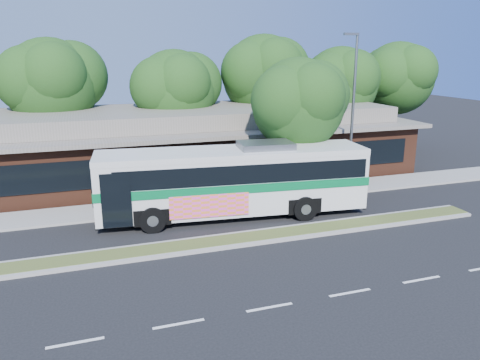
{
  "coord_description": "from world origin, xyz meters",
  "views": [
    {
      "loc": [
        -5.28,
        -17.56,
        8.04
      ],
      "look_at": [
        1.8,
        3.3,
        2.0
      ],
      "focal_mm": 35.0,
      "sensor_mm": 36.0,
      "label": 1
    }
  ],
  "objects": [
    {
      "name": "plaza_building",
      "position": [
        0.0,
        12.99,
        2.13
      ],
      "size": [
        33.2,
        11.2,
        4.45
      ],
      "color": "#502819",
      "rests_on": "ground"
    },
    {
      "name": "sidewalk_tree",
      "position": [
        6.37,
        5.91,
        5.39
      ],
      "size": [
        5.65,
        5.07,
        7.81
      ],
      "color": "black",
      "rests_on": "ground"
    },
    {
      "name": "tree_bg_e",
      "position": [
        14.42,
        15.14,
        5.74
      ],
      "size": [
        6.47,
        5.8,
        8.5
      ],
      "color": "black",
      "rests_on": "ground"
    },
    {
      "name": "lamp_post",
      "position": [
        9.56,
        6.0,
        4.9
      ],
      "size": [
        0.93,
        0.18,
        9.07
      ],
      "color": "slate",
      "rests_on": "ground"
    },
    {
      "name": "sidewalk",
      "position": [
        0.0,
        6.4,
        0.06
      ],
      "size": [
        44.0,
        2.6,
        0.12
      ],
      "primitive_type": "cube",
      "color": "gray",
      "rests_on": "ground"
    },
    {
      "name": "tree_bg_b",
      "position": [
        -6.57,
        16.14,
        6.14
      ],
      "size": [
        6.69,
        6.0,
        9.0
      ],
      "color": "black",
      "rests_on": "ground"
    },
    {
      "name": "transit_bus",
      "position": [
        1.67,
        3.79,
        2.08
      ],
      "size": [
        13.52,
        4.24,
        3.74
      ],
      "rotation": [
        0.0,
        0.0,
        -0.1
      ],
      "color": "silver",
      "rests_on": "ground"
    },
    {
      "name": "tree_bg_f",
      "position": [
        20.43,
        16.14,
        6.06
      ],
      "size": [
        6.69,
        6.0,
        8.92
      ],
      "color": "black",
      "rests_on": "ground"
    },
    {
      "name": "tree_bg_d",
      "position": [
        8.45,
        16.15,
        6.42
      ],
      "size": [
        6.91,
        6.2,
        9.37
      ],
      "color": "black",
      "rests_on": "ground"
    },
    {
      "name": "tree_bg_c",
      "position": [
        1.4,
        15.13,
        5.59
      ],
      "size": [
        6.24,
        5.6,
        8.26
      ],
      "color": "black",
      "rests_on": "ground"
    },
    {
      "name": "median_strip",
      "position": [
        0.0,
        0.6,
        0.07
      ],
      "size": [
        26.0,
        1.1,
        0.15
      ],
      "primitive_type": "cube",
      "color": "#434A1F",
      "rests_on": "ground"
    },
    {
      "name": "ground",
      "position": [
        0.0,
        0.0,
        0.0
      ],
      "size": [
        120.0,
        120.0,
        0.0
      ],
      "primitive_type": "plane",
      "color": "black",
      "rests_on": "ground"
    }
  ]
}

